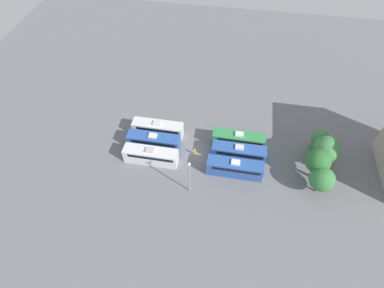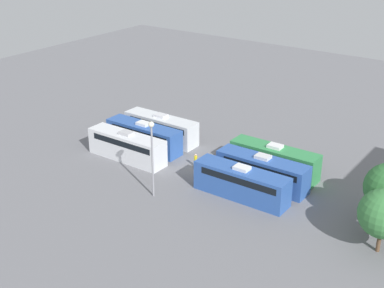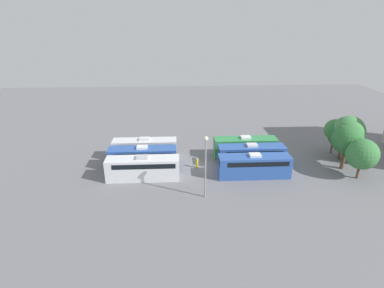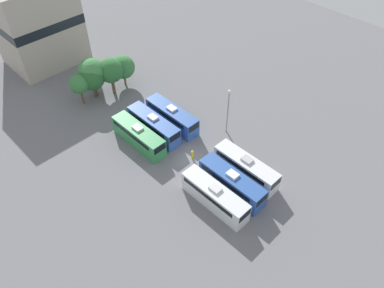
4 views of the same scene
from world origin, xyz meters
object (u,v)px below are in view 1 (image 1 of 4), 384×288
(bus_1, at_px, (154,141))
(tree_0, at_px, (321,139))
(worker_person, at_px, (195,152))
(light_pole, at_px, (189,173))
(bus_0, at_px, (158,128))
(tree_2, at_px, (326,149))
(bus_4, at_px, (239,153))
(bus_5, at_px, (235,168))
(tree_1, at_px, (322,149))
(bus_3, at_px, (239,140))
(tree_3, at_px, (318,161))
(bus_2, at_px, (151,155))
(tree_4, at_px, (322,179))

(bus_1, height_order, tree_0, tree_0)
(worker_person, bearing_deg, light_pole, 3.06)
(bus_0, relative_size, tree_0, 1.74)
(bus_0, bearing_deg, bus_1, -0.23)
(bus_1, distance_m, tree_2, 32.34)
(bus_0, xyz_separation_m, bus_4, (3.47, 16.82, 0.00))
(bus_5, bearing_deg, tree_1, 108.12)
(worker_person, xyz_separation_m, tree_0, (-4.43, 23.42, 3.45))
(bus_0, bearing_deg, tree_0, 90.85)
(bus_1, xyz_separation_m, bus_4, (0.03, 16.83, 0.00))
(bus_0, distance_m, tree_0, 31.82)
(bus_4, bearing_deg, bus_1, -90.09)
(tree_0, relative_size, tree_2, 0.79)
(bus_5, bearing_deg, bus_3, 178.50)
(bus_1, distance_m, tree_3, 30.75)
(bus_1, bearing_deg, bus_0, 179.77)
(bus_4, xyz_separation_m, tree_2, (-0.84, 15.33, 3.26))
(tree_0, bearing_deg, bus_5, -63.63)
(light_pole, relative_size, tree_0, 1.40)
(bus_2, bearing_deg, tree_0, 103.43)
(tree_4, bearing_deg, bus_2, -92.78)
(bus_5, relative_size, tree_3, 1.48)
(bus_1, relative_size, bus_2, 1.00)
(bus_2, xyz_separation_m, worker_person, (-3.05, 7.92, -1.01))
(tree_3, bearing_deg, tree_0, 168.55)
(worker_person, distance_m, light_pole, 9.65)
(bus_4, height_order, bus_5, same)
(bus_5, distance_m, tree_0, 17.29)
(bus_5, bearing_deg, bus_1, -102.66)
(bus_5, xyz_separation_m, tree_4, (1.38, 14.80, 2.05))
(bus_4, xyz_separation_m, tree_0, (-3.95, 14.90, 2.44))
(bus_2, distance_m, tree_2, 32.25)
(bus_5, xyz_separation_m, light_pole, (5.15, -7.64, 3.86))
(tree_3, distance_m, tree_4, 3.30)
(bus_1, bearing_deg, tree_2, 91.45)
(bus_5, distance_m, worker_person, 8.74)
(bus_0, height_order, worker_person, bus_0)
(bus_4, bearing_deg, tree_3, 81.94)
(bus_3, height_order, bus_4, same)
(worker_person, distance_m, tree_2, 24.27)
(bus_0, xyz_separation_m, tree_3, (5.41, 30.53, 3.00))
(tree_0, height_order, tree_2, tree_2)
(tree_0, relative_size, tree_4, 0.99)
(bus_4, relative_size, bus_5, 1.00)
(bus_3, height_order, light_pole, light_pole)
(bus_4, relative_size, tree_4, 1.73)
(bus_3, relative_size, worker_person, 6.33)
(bus_2, height_order, tree_0, tree_0)
(bus_1, distance_m, worker_person, 8.38)
(tree_3, relative_size, tree_4, 1.17)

